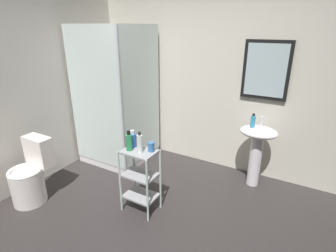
{
  "coord_description": "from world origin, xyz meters",
  "views": [
    {
      "loc": [
        1.26,
        -1.65,
        1.98
      ],
      "look_at": [
        0.05,
        0.45,
        1.05
      ],
      "focal_mm": 28.13,
      "sensor_mm": 36.0,
      "label": 1
    }
  ],
  "objects": [
    {
      "name": "storage_cart",
      "position": [
        -0.25,
        0.36,
        0.44
      ],
      "size": [
        0.38,
        0.28,
        0.74
      ],
      "color": "silver",
      "rests_on": "ground_plane"
    },
    {
      "name": "rinse_cup",
      "position": [
        -0.13,
        0.42,
        0.79
      ],
      "size": [
        0.07,
        0.07,
        0.1
      ],
      "primitive_type": "cylinder",
      "color": "#3870B2",
      "rests_on": "storage_cart"
    },
    {
      "name": "toilet",
      "position": [
        -1.48,
        -0.13,
        0.31
      ],
      "size": [
        0.37,
        0.49,
        0.76
      ],
      "color": "white",
      "rests_on": "ground_plane"
    },
    {
      "name": "wall_back",
      "position": [
        0.01,
        1.85,
        1.25
      ],
      "size": [
        4.2,
        0.14,
        2.5
      ],
      "color": "beige",
      "rests_on": "ground_plane"
    },
    {
      "name": "wall_left",
      "position": [
        -1.85,
        0.0,
        1.25
      ],
      "size": [
        0.1,
        4.2,
        2.5
      ],
      "primitive_type": "cube",
      "color": "silver",
      "rests_on": "ground_plane"
    },
    {
      "name": "hand_soap_bottle",
      "position": [
        0.65,
        1.49,
        0.89
      ],
      "size": [
        0.06,
        0.06,
        0.17
      ],
      "color": "#389ED1",
      "rests_on": "pedestal_sink"
    },
    {
      "name": "shampoo_bottle_blue",
      "position": [
        -0.37,
        0.42,
        0.82
      ],
      "size": [
        0.08,
        0.08,
        0.19
      ],
      "color": "blue",
      "rests_on": "storage_cart"
    },
    {
      "name": "sink_faucet",
      "position": [
        0.73,
        1.64,
        0.86
      ],
      "size": [
        0.03,
        0.03,
        0.1
      ],
      "primitive_type": "cylinder",
      "color": "silver",
      "rests_on": "pedestal_sink"
    },
    {
      "name": "shower_stall",
      "position": [
        -1.21,
        1.18,
        0.46
      ],
      "size": [
        0.92,
        0.92,
        2.0
      ],
      "color": "white",
      "rests_on": "ground_plane"
    },
    {
      "name": "lotion_bottle_white",
      "position": [
        -0.22,
        0.34,
        0.84
      ],
      "size": [
        0.06,
        0.06,
        0.23
      ],
      "color": "white",
      "rests_on": "storage_cart"
    },
    {
      "name": "ground_plane",
      "position": [
        0.0,
        0.0,
        -0.01
      ],
      "size": [
        4.2,
        4.2,
        0.02
      ],
      "primitive_type": "cube",
      "color": "#2F2A2A"
    },
    {
      "name": "body_wash_bottle_green",
      "position": [
        -0.35,
        0.33,
        0.84
      ],
      "size": [
        0.07,
        0.07,
        0.22
      ],
      "color": "#2B8F52",
      "rests_on": "storage_cart"
    },
    {
      "name": "pedestal_sink",
      "position": [
        0.73,
        1.52,
        0.58
      ],
      "size": [
        0.46,
        0.37,
        0.81
      ],
      "color": "white",
      "rests_on": "ground_plane"
    }
  ]
}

